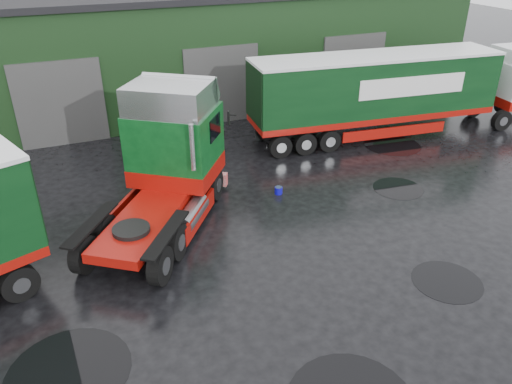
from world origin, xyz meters
TOP-DOWN VIEW (x-y plane):
  - ground at (0.00, 0.00)m, footprint 100.00×100.00m
  - warehouse at (2.00, 20.00)m, footprint 32.40×12.40m
  - hero_tractor at (-3.78, 4.50)m, footprint 7.06×8.01m
  - lorry_right at (8.00, 9.00)m, footprint 15.84×4.40m
  - wash_bucket at (1.21, 5.31)m, footprint 0.36×0.36m
  - tree_back_a at (-6.00, 30.00)m, footprint 4.40×4.40m
  - tree_back_b at (10.00, 30.00)m, footprint 4.40×4.40m
  - puddle_1 at (5.83, 3.82)m, footprint 1.99×1.99m
  - puddle_2 at (-7.18, -0.84)m, footprint 2.93×2.93m
  - puddle_3 at (3.45, -1.65)m, footprint 2.06×2.06m
  - puddle_4 at (8.39, 7.64)m, footprint 2.69×2.69m

SIDE VIEW (x-z plane):
  - ground at x=0.00m, z-range 0.00..0.00m
  - puddle_1 at x=5.83m, z-range 0.00..0.01m
  - puddle_2 at x=-7.18m, z-range 0.00..0.01m
  - puddle_3 at x=3.45m, z-range 0.00..0.01m
  - puddle_4 at x=8.39m, z-range 0.00..0.01m
  - wash_bucket at x=1.21m, z-range 0.00..0.28m
  - lorry_right at x=8.00m, z-range 0.00..4.11m
  - hero_tractor at x=-3.78m, z-range 0.00..4.71m
  - warehouse at x=2.00m, z-range 0.01..6.31m
  - tree_back_b at x=10.00m, z-range 0.00..7.50m
  - tree_back_a at x=-6.00m, z-range 0.00..9.50m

